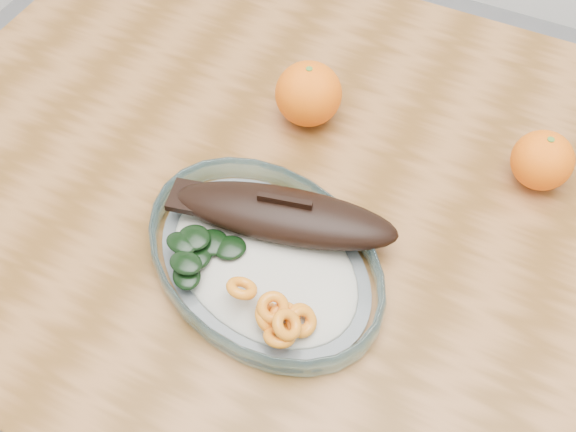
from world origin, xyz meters
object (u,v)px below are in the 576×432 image
(orange_left, at_px, (309,94))
(orange_right, at_px, (542,160))
(dining_table, at_px, (363,255))
(plated_meal, at_px, (265,255))

(orange_left, xyz_separation_m, orange_right, (0.29, 0.02, -0.01))
(orange_left, bearing_deg, orange_right, 4.44)
(dining_table, bearing_deg, orange_right, 37.29)
(orange_left, relative_size, orange_right, 1.16)
(dining_table, xyz_separation_m, plated_meal, (-0.07, -0.12, 0.12))
(dining_table, bearing_deg, plated_meal, -120.60)
(dining_table, bearing_deg, orange_left, 141.50)
(orange_right, bearing_deg, orange_left, -175.56)
(dining_table, relative_size, orange_left, 14.34)
(plated_meal, bearing_deg, dining_table, 82.56)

